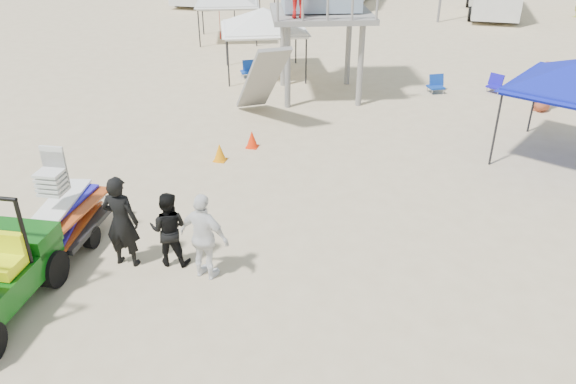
# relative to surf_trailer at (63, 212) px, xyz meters

# --- Properties ---
(ground) EXTENTS (140.00, 140.00, 0.00)m
(ground) POSITION_rel_surf_trailer_xyz_m (3.97, -1.95, -0.78)
(ground) COLOR beige
(ground) RESTS_ON ground
(surf_trailer) EXTENTS (1.36, 2.30, 1.92)m
(surf_trailer) POSITION_rel_surf_trailer_xyz_m (0.00, 0.00, 0.00)
(surf_trailer) COLOR black
(surf_trailer) RESTS_ON ground
(man_left) EXTENTS (0.72, 0.49, 1.92)m
(man_left) POSITION_rel_surf_trailer_xyz_m (1.52, -0.30, 0.18)
(man_left) COLOR black
(man_left) RESTS_ON ground
(man_mid) EXTENTS (0.83, 0.69, 1.55)m
(man_mid) POSITION_rel_surf_trailer_xyz_m (2.37, -0.05, -0.01)
(man_mid) COLOR black
(man_mid) RESTS_ON ground
(man_right) EXTENTS (1.10, 0.64, 1.77)m
(man_right) POSITION_rel_surf_trailer_xyz_m (3.22, -0.30, 0.10)
(man_right) COLOR white
(man_right) RESTS_ON ground
(canopy_white_a) EXTENTS (4.00, 4.00, 3.00)m
(canopy_white_a) POSITION_rel_surf_trailer_xyz_m (0.42, 12.91, 1.67)
(canopy_white_a) COLOR black
(canopy_white_a) RESTS_ON ground
(umbrella_a) EXTENTS (2.66, 2.69, 1.94)m
(umbrella_a) POSITION_rel_surf_trailer_xyz_m (-3.43, 18.12, 0.19)
(umbrella_a) COLOR red
(umbrella_a) RESTS_ON ground
(umbrella_b) EXTENTS (2.33, 2.34, 1.57)m
(umbrella_b) POSITION_rel_surf_trailer_xyz_m (0.70, 15.49, 0.00)
(umbrella_b) COLOR yellow
(umbrella_b) RESTS_ON ground
(cone_near) EXTENTS (0.34, 0.34, 0.50)m
(cone_near) POSITION_rel_surf_trailer_xyz_m (1.60, 4.69, -0.53)
(cone_near) COLOR orange
(cone_near) RESTS_ON ground
(cone_far) EXTENTS (0.34, 0.34, 0.50)m
(cone_far) POSITION_rel_surf_trailer_xyz_m (2.17, 5.78, -0.53)
(cone_far) COLOR #FF2C08
(cone_far) RESTS_ON ground
(beach_chair_a) EXTENTS (0.72, 0.80, 0.64)m
(beach_chair_a) POSITION_rel_surf_trailer_xyz_m (-0.09, 12.42, -0.47)
(beach_chair_a) COLOR #0F39A8
(beach_chair_a) RESTS_ON ground
(beach_chair_b) EXTENTS (0.71, 0.78, 0.64)m
(beach_chair_b) POSITION_rel_surf_trailer_xyz_m (7.16, 12.29, -0.47)
(beach_chair_b) COLOR #0D3595
(beach_chair_b) RESTS_ON ground
(beach_chair_c) EXTENTS (0.72, 0.81, 0.64)m
(beach_chair_c) POSITION_rel_surf_trailer_xyz_m (9.29, 12.88, -0.47)
(beach_chair_c) COLOR #1610B6
(beach_chair_c) RESTS_ON ground
(distant_beachgoers) EXTENTS (4.92, 18.38, 1.82)m
(distant_beachgoers) POSITION_rel_surf_trailer_xyz_m (12.40, 18.54, 0.08)
(distant_beachgoers) COLOR #AF4F32
(distant_beachgoers) RESTS_ON ground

